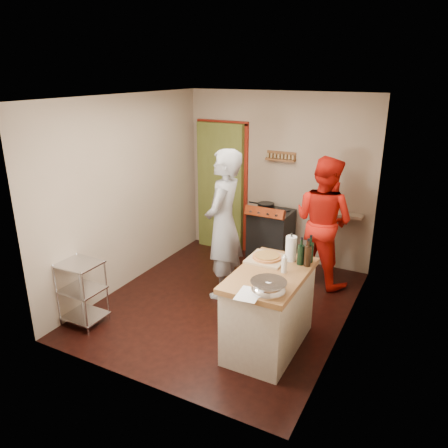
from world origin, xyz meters
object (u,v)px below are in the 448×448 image
Objects in this scene: person_stripe at (223,225)px; person_red at (323,221)px; island at (269,308)px; stove at (271,237)px; wire_shelving at (82,290)px.

person_red is (1.05, 0.96, -0.08)m from person_stripe.
island is 1.41m from person_stripe.
person_stripe is (-0.20, -1.19, 0.54)m from stove.
person_red is at bearing 47.74° from wire_shelving.
stove is 1.32m from person_stripe.
person_red is at bearing 88.52° from island.
stove is 0.55× the size of person_red.
person_red is at bearing 125.45° from person_stripe.
person_stripe is at bearing -99.46° from stove.
person_stripe is 1.43m from person_red.
person_stripe reaches higher than person_red.
island reaches higher than wire_shelving.
island is at bearing 107.13° from person_red.
person_red is at bearing -14.70° from stove.
person_red is (2.18, 2.40, 0.47)m from wire_shelving.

